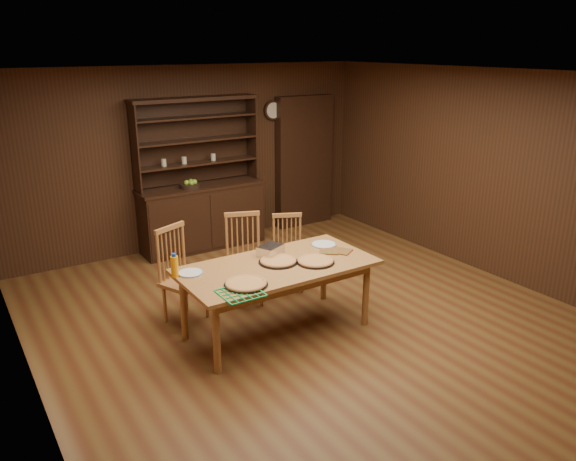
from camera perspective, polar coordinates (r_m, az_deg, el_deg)
floor at (r=6.24m, az=2.11°, el=-8.98°), size 6.00×6.00×0.00m
room_shell at (r=5.69m, az=2.30°, el=5.27°), size 6.00×6.00×6.00m
china_hutch at (r=8.27m, az=-8.77°, el=2.26°), size 1.84×0.52×2.17m
doorway at (r=9.19m, az=1.63°, el=7.01°), size 1.00×0.18×2.10m
wall_clock at (r=8.81m, az=-1.55°, el=12.11°), size 0.30×0.05×0.30m
dining_table at (r=5.71m, az=-1.13°, el=-4.20°), size 1.99×0.99×0.75m
chair_left at (r=6.14m, az=-11.03°, el=-4.05°), size 0.56×0.55×1.05m
chair_center at (r=6.51m, az=-4.49°, el=-2.49°), size 0.55×0.54×1.04m
chair_right at (r=6.83m, az=-0.00°, el=-1.97°), size 0.50×0.49×0.93m
pizza_left at (r=5.22m, az=-4.30°, el=-5.40°), size 0.41×0.41×0.04m
pizza_right at (r=5.74m, az=2.81°, el=-3.12°), size 0.39×0.39×0.04m
pizza_center at (r=5.73m, az=-1.00°, el=-3.11°), size 0.41×0.41×0.04m
cooling_rack at (r=5.06m, az=-4.87°, el=-6.32°), size 0.41×0.41×0.02m
plate_left at (r=5.55m, az=-9.88°, el=-4.25°), size 0.25×0.25×0.02m
plate_right at (r=6.24m, az=3.64°, el=-1.41°), size 0.28×0.28×0.02m
foil_dish at (r=5.92m, az=-1.78°, el=-2.02°), size 0.32×0.28×0.11m
juice_bottle at (r=5.47m, az=-11.45°, el=-3.55°), size 0.07×0.07×0.24m
pot_holder_a at (r=6.05m, az=5.45°, el=-2.10°), size 0.27×0.27×0.01m
pot_holder_b at (r=6.04m, az=4.18°, el=-2.10°), size 0.28×0.28×0.01m
fruit_bowl at (r=8.05m, az=-9.89°, el=4.59°), size 0.29×0.29×0.12m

